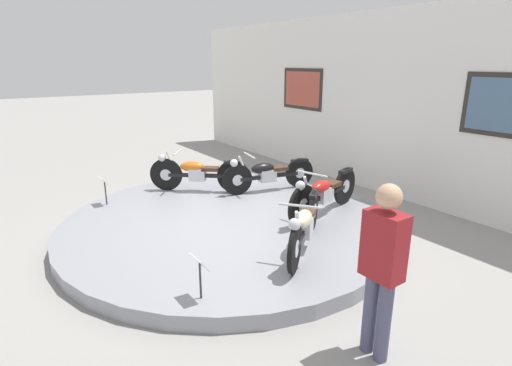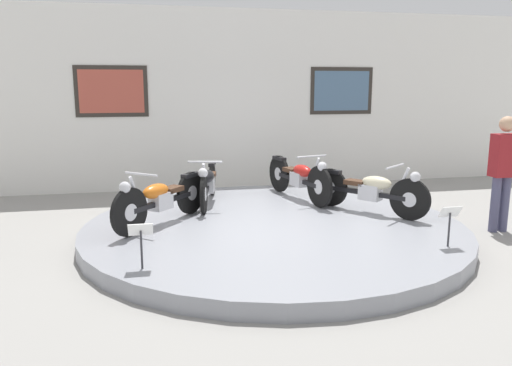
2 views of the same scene
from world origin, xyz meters
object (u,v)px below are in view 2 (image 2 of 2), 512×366
(motorcycle_black, at_px, (208,182))
(info_placard_front_left, at_px, (141,236))
(motorcycle_orange, at_px, (161,198))
(motorcycle_cream, at_px, (371,189))
(info_placard_front_centre, at_px, (450,217))
(motorcycle_red, at_px, (299,177))
(visitor_standing, at_px, (503,167))

(motorcycle_black, relative_size, info_placard_front_left, 3.74)
(motorcycle_orange, distance_m, motorcycle_cream, 3.16)
(motorcycle_black, relative_size, info_placard_front_centre, 3.74)
(motorcycle_orange, xyz_separation_m, motorcycle_cream, (3.16, -0.00, -0.01))
(motorcycle_cream, xyz_separation_m, info_placard_front_left, (-3.40, -1.71, -0.01))
(motorcycle_black, height_order, motorcycle_cream, motorcycle_cream)
(motorcycle_red, bearing_deg, motorcycle_cream, -55.01)
(info_placard_front_left, height_order, info_placard_front_centre, same)
(motorcycle_orange, relative_size, motorcycle_red, 0.79)
(motorcycle_orange, distance_m, motorcycle_black, 1.38)
(info_placard_front_left, bearing_deg, motorcycle_orange, 81.85)
(info_placard_front_centre, bearing_deg, motorcycle_cream, 98.17)
(info_placard_front_left, xyz_separation_m, info_placard_front_centre, (3.65, 0.00, 0.00))
(motorcycle_orange, relative_size, info_placard_front_centre, 3.04)
(motorcycle_red, bearing_deg, info_placard_front_left, -132.51)
(motorcycle_cream, bearing_deg, motorcycle_red, 124.99)
(motorcycle_red, height_order, info_placard_front_centre, motorcycle_red)
(info_placard_front_left, bearing_deg, visitor_standing, 11.47)
(motorcycle_cream, height_order, info_placard_front_left, motorcycle_cream)
(motorcycle_orange, height_order, motorcycle_black, motorcycle_orange)
(motorcycle_cream, xyz_separation_m, info_placard_front_centre, (0.25, -1.71, -0.01))
(motorcycle_red, bearing_deg, info_placard_front_centre, -69.93)
(info_placard_front_left, bearing_deg, motorcycle_red, 47.49)
(motorcycle_red, xyz_separation_m, visitor_standing, (2.55, -1.80, 0.37))
(motorcycle_cream, distance_m, info_placard_front_centre, 1.73)
(info_placard_front_left, bearing_deg, motorcycle_cream, 26.70)
(info_placard_front_left, distance_m, info_placard_front_centre, 3.65)
(motorcycle_black, height_order, info_placard_front_left, motorcycle_black)
(motorcycle_cream, bearing_deg, motorcycle_orange, 179.95)
(motorcycle_orange, xyz_separation_m, motorcycle_black, (0.79, 1.13, -0.02))
(motorcycle_orange, relative_size, motorcycle_black, 0.81)
(motorcycle_black, height_order, info_placard_front_centre, motorcycle_black)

